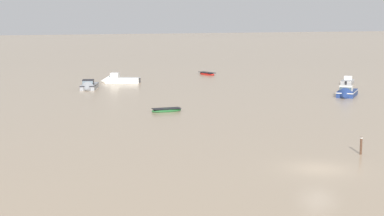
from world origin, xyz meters
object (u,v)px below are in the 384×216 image
rowboat_moored_2 (166,110)px  rowboat_moored_3 (207,74)px  mooring_post_left (361,146)px  motorboat_moored_8 (346,94)px  motorboat_moored_2 (117,80)px  motorboat_moored_1 (348,82)px  motorboat_moored_3 (89,87)px

rowboat_moored_2 → rowboat_moored_3: 47.15m
mooring_post_left → motorboat_moored_8: bearing=50.5°
motorboat_moored_2 → motorboat_moored_8: size_ratio=1.10×
motorboat_moored_2 → motorboat_moored_8: motorboat_moored_2 is taller
rowboat_moored_2 → mooring_post_left: (4.62, -27.16, 0.52)m
rowboat_moored_3 → motorboat_moored_1: bearing=22.4°
motorboat_moored_2 → motorboat_moored_8: bearing=155.2°
mooring_post_left → rowboat_moored_2: bearing=99.7°
motorboat_moored_2 → rowboat_moored_3: motorboat_moored_2 is taller
motorboat_moored_8 → mooring_post_left: motorboat_moored_8 is taller
rowboat_moored_3 → mooring_post_left: 69.73m
mooring_post_left → motorboat_moored_2: bearing=89.0°
motorboat_moored_1 → rowboat_moored_3: bearing=77.6°
rowboat_moored_3 → mooring_post_left: (-21.72, -66.26, 0.48)m
rowboat_moored_2 → motorboat_moored_1: bearing=26.5°
rowboat_moored_3 → mooring_post_left: mooring_post_left is taller
rowboat_moored_3 → motorboat_moored_8: motorboat_moored_8 is taller
motorboat_moored_8 → mooring_post_left: size_ratio=4.07×
rowboat_moored_2 → rowboat_moored_3: bearing=62.5°
rowboat_moored_2 → motorboat_moored_2: bearing=86.7°
motorboat_moored_1 → motorboat_moored_3: bearing=123.4°
rowboat_moored_3 → motorboat_moored_2: bearing=-80.6°
rowboat_moored_3 → motorboat_moored_3: bearing=-71.0°
motorboat_moored_1 → motorboat_moored_2: (-34.37, 18.51, 0.11)m
motorboat_moored_1 → mooring_post_left: mooring_post_left is taller
motorboat_moored_3 → mooring_post_left: bearing=32.3°
rowboat_moored_2 → mooring_post_left: bearing=-73.9°
motorboat_moored_1 → motorboat_moored_2: 39.04m
motorboat_moored_2 → mooring_post_left: (-1.10, -60.26, 0.28)m
motorboat_moored_2 → motorboat_moored_1: bearing=-177.6°
motorboat_moored_3 → motorboat_moored_8: size_ratio=1.03×
motorboat_moored_3 → rowboat_moored_3: motorboat_moored_3 is taller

